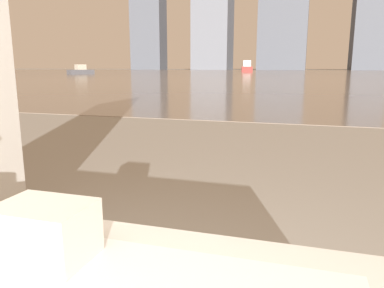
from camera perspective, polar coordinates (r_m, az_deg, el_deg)
towel_stack at (r=1.16m, az=-21.52°, el=-12.26°), size 0.26×0.19×0.16m
harbor_water at (r=62.00m, az=16.60°, el=10.31°), size 180.00×110.00×0.01m
harbor_boat_0 at (r=52.70m, az=-16.60°, el=10.64°), size 2.63×3.58×1.28m
harbor_boat_1 at (r=73.44m, az=8.36°, el=11.41°), size 2.94×5.99×2.15m
skyline_tower_0 at (r=129.04m, az=-6.65°, el=17.08°), size 10.37×6.85×26.41m
skyline_tower_2 at (r=119.56m, az=13.93°, el=19.96°), size 13.77×13.07×37.58m
skyline_tower_3 at (r=119.59m, az=25.56°, el=16.01°), size 9.22×11.70×24.44m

